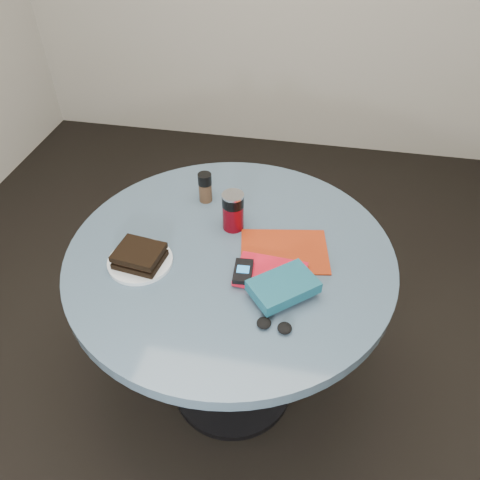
% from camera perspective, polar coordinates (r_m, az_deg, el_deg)
% --- Properties ---
extents(ground, '(4.00, 4.00, 0.00)m').
position_cam_1_polar(ground, '(2.01, -0.88, -17.13)').
color(ground, black).
rests_on(ground, ground).
extents(table, '(1.00, 1.00, 0.75)m').
position_cam_1_polar(table, '(1.54, -1.10, -5.79)').
color(table, black).
rests_on(table, ground).
extents(plate, '(0.20, 0.20, 0.01)m').
position_cam_1_polar(plate, '(1.41, -12.06, -2.53)').
color(plate, white).
rests_on(plate, table).
extents(sandwich, '(0.15, 0.13, 0.05)m').
position_cam_1_polar(sandwich, '(1.39, -12.16, -1.89)').
color(sandwich, black).
rests_on(sandwich, plate).
extents(soda_can, '(0.08, 0.08, 0.13)m').
position_cam_1_polar(soda_can, '(1.47, -0.85, 3.54)').
color(soda_can, '#60040E').
rests_on(soda_can, table).
extents(pepper_grinder, '(0.05, 0.05, 0.11)m').
position_cam_1_polar(pepper_grinder, '(1.59, -4.27, 6.44)').
color(pepper_grinder, '#432D1C').
rests_on(pepper_grinder, table).
extents(magazine, '(0.29, 0.24, 0.00)m').
position_cam_1_polar(magazine, '(1.43, 5.42, -1.36)').
color(magazine, maroon).
rests_on(magazine, table).
extents(red_book, '(0.20, 0.14, 0.02)m').
position_cam_1_polar(red_book, '(1.34, 3.76, -4.15)').
color(red_book, red).
rests_on(red_book, magazine).
extents(novel, '(0.21, 0.20, 0.03)m').
position_cam_1_polar(novel, '(1.27, 5.30, -5.67)').
color(novel, '#13495B').
rests_on(novel, red_book).
extents(mp3_player, '(0.06, 0.09, 0.02)m').
position_cam_1_polar(mp3_player, '(1.32, 0.38, -3.83)').
color(mp3_player, black).
rests_on(mp3_player, red_book).
extents(headphones, '(0.10, 0.05, 0.02)m').
position_cam_1_polar(headphones, '(1.22, 4.19, -10.36)').
color(headphones, black).
rests_on(headphones, table).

